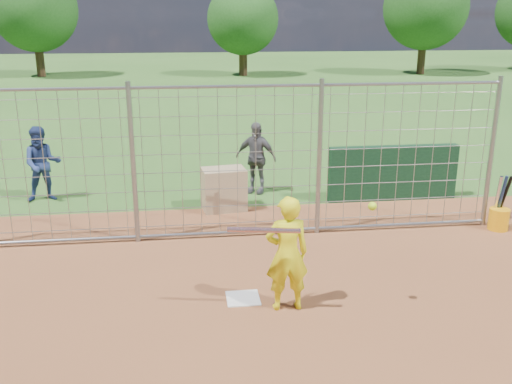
{
  "coord_description": "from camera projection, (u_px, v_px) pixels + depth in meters",
  "views": [
    {
      "loc": [
        -0.68,
        -6.87,
        3.57
      ],
      "look_at": [
        0.3,
        0.8,
        1.15
      ],
      "focal_mm": 40.0,
      "sensor_mm": 36.0,
      "label": 1
    }
  ],
  "objects": [
    {
      "name": "ground",
      "position": [
        241.0,
        292.0,
        7.65
      ],
      "size": [
        100.0,
        100.0,
        0.0
      ],
      "primitive_type": "plane",
      "color": "#2D591E",
      "rests_on": "ground"
    },
    {
      "name": "home_plate",
      "position": [
        243.0,
        298.0,
        7.46
      ],
      "size": [
        0.43,
        0.43,
        0.02
      ],
      "primitive_type": "cube",
      "color": "silver",
      "rests_on": "ground"
    },
    {
      "name": "dugout_wall",
      "position": [
        393.0,
        173.0,
        11.31
      ],
      "size": [
        2.6,
        0.2,
        1.1
      ],
      "primitive_type": "cube",
      "color": "#11381E",
      "rests_on": "ground"
    },
    {
      "name": "batter",
      "position": [
        287.0,
        254.0,
        7.02
      ],
      "size": [
        0.56,
        0.38,
        1.49
      ],
      "primitive_type": "imported",
      "rotation": [
        0.0,
        0.0,
        3.19
      ],
      "color": "yellow",
      "rests_on": "ground"
    },
    {
      "name": "bystander_a",
      "position": [
        42.0,
        164.0,
        11.2
      ],
      "size": [
        0.82,
        0.69,
        1.5
      ],
      "primitive_type": "imported",
      "rotation": [
        0.0,
        0.0,
        0.19
      ],
      "color": "navy",
      "rests_on": "ground"
    },
    {
      "name": "bystander_b",
      "position": [
        256.0,
        158.0,
        11.72
      ],
      "size": [
        0.94,
        0.73,
        1.49
      ],
      "primitive_type": "imported",
      "rotation": [
        0.0,
        0.0,
        -0.49
      ],
      "color": "#525156",
      "rests_on": "ground"
    },
    {
      "name": "equipment_bin",
      "position": [
        224.0,
        189.0,
        10.78
      ],
      "size": [
        0.86,
        0.65,
        0.8
      ],
      "primitive_type": "cube",
      "rotation": [
        0.0,
        0.0,
        0.13
      ],
      "color": "tan",
      "rests_on": "ground"
    },
    {
      "name": "equipment_in_play",
      "position": [
        290.0,
        224.0,
        6.67
      ],
      "size": [
        1.77,
        0.22,
        0.33
      ],
      "color": "silver",
      "rests_on": "ground"
    },
    {
      "name": "bucket_with_bats",
      "position": [
        499.0,
        216.0,
        9.8
      ],
      "size": [
        0.34,
        0.35,
        0.97
      ],
      "color": "#FFA90D",
      "rests_on": "ground"
    },
    {
      "name": "backstop_fence",
      "position": [
        228.0,
        164.0,
        9.17
      ],
      "size": [
        9.08,
        0.08,
        2.6
      ],
      "color": "gray",
      "rests_on": "ground"
    },
    {
      "name": "tree_line",
      "position": [
        245.0,
        11.0,
        33.55
      ],
      "size": [
        44.66,
        6.72,
        6.48
      ],
      "color": "#3F2B19",
      "rests_on": "ground"
    }
  ]
}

